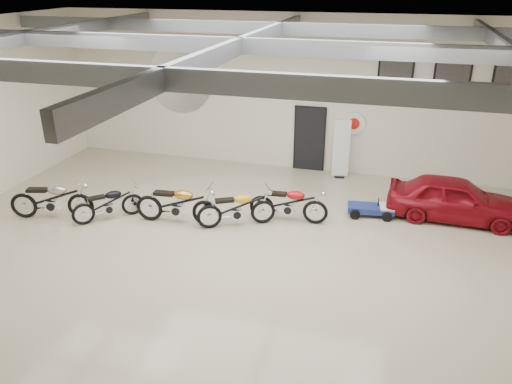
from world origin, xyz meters
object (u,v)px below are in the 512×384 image
(motorcycle_silver, at_px, (51,199))
(vintage_car, at_px, (455,199))
(motorcycle_gold, at_px, (177,203))
(motorcycle_yellow, at_px, (236,207))
(motorcycle_red, at_px, (288,203))
(motorcycle_black, at_px, (108,203))
(go_kart, at_px, (376,207))
(banner_stand, at_px, (341,149))

(motorcycle_silver, distance_m, vintage_car, 10.72)
(vintage_car, bearing_deg, motorcycle_silver, 107.16)
(motorcycle_silver, height_order, motorcycle_gold, motorcycle_gold)
(vintage_car, bearing_deg, motorcycle_yellow, 111.45)
(motorcycle_gold, bearing_deg, motorcycle_yellow, 5.31)
(motorcycle_red, bearing_deg, motorcycle_black, -168.38)
(motorcycle_black, xyz_separation_m, motorcycle_red, (4.64, 1.20, 0.05))
(motorcycle_red, bearing_deg, go_kart, 20.11)
(motorcycle_silver, distance_m, motorcycle_black, 1.52)
(motorcycle_black, relative_size, motorcycle_gold, 0.84)
(motorcycle_silver, relative_size, vintage_car, 0.64)
(motorcycle_silver, relative_size, motorcycle_red, 1.07)
(vintage_car, bearing_deg, motorcycle_gold, 109.32)
(motorcycle_yellow, distance_m, motorcycle_red, 1.39)
(banner_stand, xyz_separation_m, motorcycle_black, (-5.58, -4.70, -0.47))
(banner_stand, bearing_deg, motorcycle_gold, -142.28)
(banner_stand, height_order, motorcycle_yellow, banner_stand)
(go_kart, bearing_deg, motorcycle_gold, -166.73)
(motorcycle_red, relative_size, go_kart, 1.36)
(banner_stand, xyz_separation_m, vintage_car, (3.27, -2.18, -0.36))
(banner_stand, height_order, motorcycle_red, banner_stand)
(motorcycle_black, height_order, vintage_car, vintage_car)
(motorcycle_yellow, relative_size, go_kart, 1.34)
(banner_stand, height_order, go_kart, banner_stand)
(motorcycle_silver, xyz_separation_m, vintage_car, (10.33, 2.85, 0.02))
(motorcycle_yellow, xyz_separation_m, go_kart, (3.46, 1.57, -0.25))
(banner_stand, relative_size, go_kart, 1.26)
(motorcycle_yellow, height_order, go_kart, motorcycle_yellow)
(motorcycle_red, bearing_deg, banner_stand, 72.07)
(motorcycle_black, bearing_deg, banner_stand, -3.40)
(motorcycle_silver, distance_m, motorcycle_gold, 3.40)
(banner_stand, relative_size, motorcycle_gold, 0.86)
(motorcycle_silver, bearing_deg, motorcycle_yellow, -4.24)
(vintage_car, bearing_deg, motorcycle_red, 109.17)
(motorcycle_black, bearing_deg, motorcycle_yellow, -33.98)
(motorcycle_gold, xyz_separation_m, vintage_car, (7.00, 2.22, 0.01))
(banner_stand, distance_m, go_kart, 2.94)
(motorcycle_red, xyz_separation_m, vintage_car, (4.21, 1.32, 0.06))
(motorcycle_red, xyz_separation_m, go_kart, (2.22, 0.94, -0.26))
(banner_stand, bearing_deg, vintage_car, -45.60)
(motorcycle_silver, height_order, go_kart, motorcycle_silver)
(motorcycle_black, xyz_separation_m, motorcycle_gold, (1.85, 0.31, 0.09))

